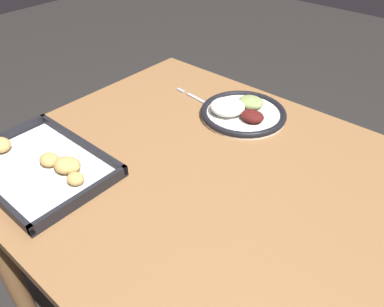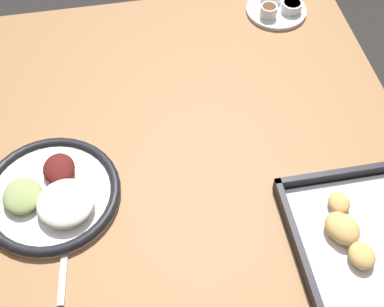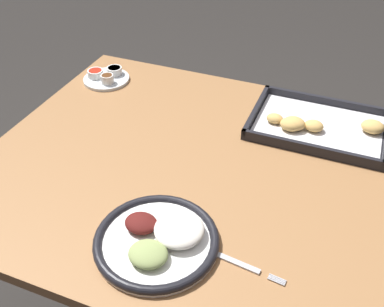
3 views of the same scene
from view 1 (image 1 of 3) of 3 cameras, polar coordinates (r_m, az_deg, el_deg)
The scene contains 4 objects.
dining_table at distance 1.04m, azimuth 0.56°, elevation -6.31°, with size 1.04×0.92×0.72m.
dinner_plate at distance 1.17m, azimuth 7.59°, elevation 6.32°, with size 0.27×0.27×0.05m.
fork at distance 1.25m, azimuth 0.97°, elevation 8.24°, with size 0.19×0.03×0.00m.
baking_tray at distance 1.02m, azimuth -21.94°, elevation -1.66°, with size 0.38×0.27×0.04m.
Camera 1 is at (-0.48, 0.58, 1.33)m, focal length 35.00 mm.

